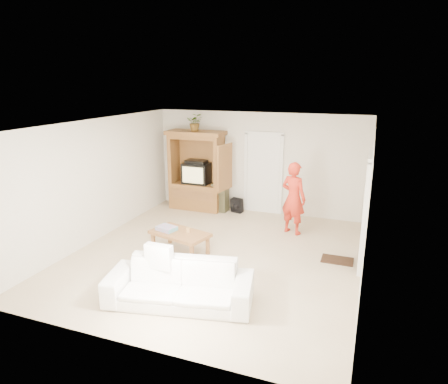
% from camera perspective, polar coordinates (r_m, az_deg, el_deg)
% --- Properties ---
extents(floor, '(6.00, 6.00, 0.00)m').
position_cam_1_polar(floor, '(8.07, -1.19, -9.01)').
color(floor, tan).
rests_on(floor, ground).
extents(ceiling, '(6.00, 6.00, 0.00)m').
position_cam_1_polar(ceiling, '(7.37, -1.30, 9.67)').
color(ceiling, white).
rests_on(ceiling, floor).
extents(wall_back, '(5.50, 0.00, 5.50)m').
position_cam_1_polar(wall_back, '(10.39, 4.91, 4.15)').
color(wall_back, silver).
rests_on(wall_back, floor).
extents(wall_front, '(5.50, 0.00, 5.50)m').
position_cam_1_polar(wall_front, '(5.12, -13.90, -8.73)').
color(wall_front, silver).
rests_on(wall_front, floor).
extents(wall_left, '(0.00, 6.00, 6.00)m').
position_cam_1_polar(wall_left, '(8.98, -17.78, 1.59)').
color(wall_left, silver).
rests_on(wall_left, floor).
extents(wall_right, '(0.00, 6.00, 6.00)m').
position_cam_1_polar(wall_right, '(7.12, 19.81, -2.21)').
color(wall_right, silver).
rests_on(wall_right, floor).
extents(armoire, '(1.82, 1.14, 2.10)m').
position_cam_1_polar(armoire, '(10.69, -3.80, 2.35)').
color(armoire, '#905D2C').
rests_on(armoire, floor).
extents(door_back, '(0.85, 0.05, 2.04)m').
position_cam_1_polar(door_back, '(10.38, 5.62, 2.54)').
color(door_back, white).
rests_on(door_back, floor).
extents(doorway_right, '(0.05, 0.90, 2.04)m').
position_cam_1_polar(doorway_right, '(7.77, 19.55, -2.87)').
color(doorway_right, black).
rests_on(doorway_right, floor).
extents(framed_picture, '(0.03, 0.60, 0.48)m').
position_cam_1_polar(framed_picture, '(8.89, 20.16, 3.22)').
color(framed_picture, black).
rests_on(framed_picture, wall_right).
extents(doormat, '(0.60, 0.40, 0.02)m').
position_cam_1_polar(doormat, '(8.15, 15.88, -9.33)').
color(doormat, '#382316').
rests_on(doormat, floor).
extents(plant, '(0.49, 0.45, 0.45)m').
position_cam_1_polar(plant, '(10.43, -4.14, 9.91)').
color(plant, '#4C7238').
rests_on(plant, armoire).
extents(man, '(0.71, 0.59, 1.65)m').
position_cam_1_polar(man, '(9.06, 9.89, -0.87)').
color(man, red).
rests_on(man, floor).
extents(sofa, '(2.39, 1.32, 0.66)m').
position_cam_1_polar(sofa, '(6.39, -6.39, -12.88)').
color(sofa, white).
rests_on(sofa, floor).
extents(coffee_table, '(1.30, 0.92, 0.44)m').
position_cam_1_polar(coffee_table, '(8.10, -6.32, -6.09)').
color(coffee_table, '#9D6736').
rests_on(coffee_table, floor).
extents(towel, '(0.44, 0.37, 0.08)m').
position_cam_1_polar(towel, '(8.20, -8.22, -5.16)').
color(towel, '#E74D92').
rests_on(towel, coffee_table).
extents(candle, '(0.08, 0.08, 0.10)m').
position_cam_1_polar(candle, '(8.04, -5.15, -5.41)').
color(candle, tan).
rests_on(candle, coffee_table).
extents(backpack_black, '(0.33, 0.24, 0.37)m').
position_cam_1_polar(backpack_black, '(10.50, 1.86, -1.98)').
color(backpack_black, black).
rests_on(backpack_black, floor).
extents(backpack_olive, '(0.42, 0.32, 0.75)m').
position_cam_1_polar(backpack_olive, '(10.56, -0.56, -0.78)').
color(backpack_olive, '#47442B').
rests_on(backpack_olive, floor).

